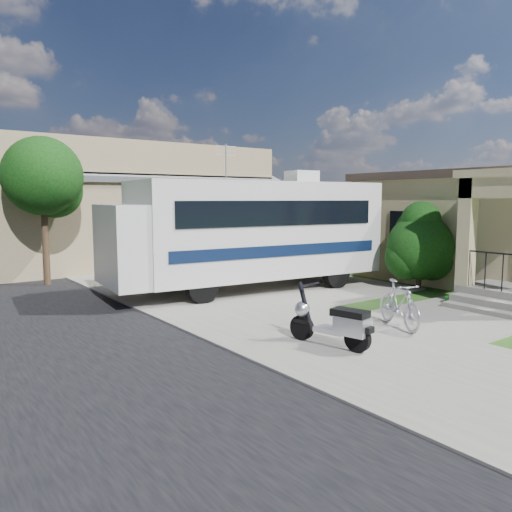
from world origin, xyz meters
TOP-DOWN VIEW (x-y plane):
  - ground at (0.00, 0.00)m, footprint 120.00×120.00m
  - sidewalk_slab at (-1.00, 10.00)m, footprint 4.00×80.00m
  - driveway_slab at (1.50, 4.50)m, footprint 7.00×6.00m
  - walk_slab at (3.00, -1.00)m, footprint 4.00×3.00m
  - house at (8.88, 1.43)m, footprint 9.47×7.80m
  - warehouse at (0.00, 13.97)m, footprint 12.50×8.40m
  - street_tree_a at (-3.70, 9.05)m, footprint 2.44×2.40m
  - motorhome at (0.75, 4.56)m, footprint 8.32×3.36m
  - shrub at (5.01, 1.78)m, footprint 2.13×2.04m
  - scooter at (-1.41, -1.09)m, footprint 0.74×1.67m
  - bicycle at (0.65, -0.89)m, footprint 1.04×1.66m
  - garden_hose at (3.78, -0.15)m, footprint 0.37×0.37m

SIDE VIEW (x-z plane):
  - ground at x=0.00m, z-range 0.00..0.00m
  - driveway_slab at x=1.50m, z-range 0.00..0.05m
  - walk_slab at x=3.00m, z-range 0.00..0.05m
  - sidewalk_slab at x=-1.00m, z-range 0.00..0.06m
  - garden_hose at x=3.78m, z-range 0.00..0.17m
  - bicycle at x=0.65m, z-range 0.00..0.97m
  - scooter at x=-1.41m, z-range -0.06..1.04m
  - shrub at x=5.01m, z-range 0.03..2.65m
  - house at x=8.88m, z-range 0.00..3.55m
  - motorhome at x=0.75m, z-range -0.29..3.86m
  - warehouse at x=0.00m, z-range -0.53..4.51m
  - street_tree_a at x=-3.70m, z-range 0.96..5.54m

